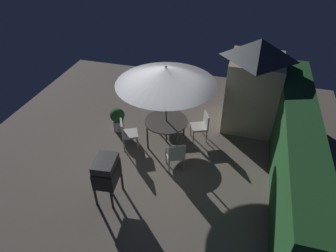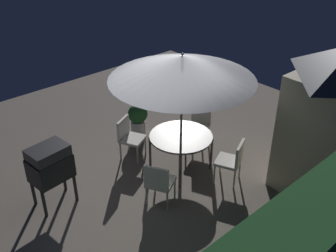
# 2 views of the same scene
# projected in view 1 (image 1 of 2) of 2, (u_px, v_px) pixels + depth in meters

# --- Properties ---
(ground_plane) EXTENTS (11.00, 11.00, 0.00)m
(ground_plane) POSITION_uv_depth(u_px,v_px,m) (158.00, 156.00, 8.72)
(ground_plane) COLOR #6B6056
(hedge_backdrop) EXTENTS (6.69, 0.80, 1.96)m
(hedge_backdrop) POSITION_uv_depth(u_px,v_px,m) (294.00, 152.00, 7.39)
(hedge_backdrop) COLOR #1E4C23
(hedge_backdrop) RESTS_ON ground
(garden_shed) EXTENTS (1.73, 1.66, 2.88)m
(garden_shed) POSITION_uv_depth(u_px,v_px,m) (254.00, 84.00, 9.19)
(garden_shed) COLOR #C6B793
(garden_shed) RESTS_ON ground
(patio_table) EXTENTS (1.27, 1.27, 0.78)m
(patio_table) POSITION_uv_depth(u_px,v_px,m) (166.00, 122.00, 8.84)
(patio_table) COLOR #47423D
(patio_table) RESTS_ON ground
(patio_umbrella) EXTENTS (2.74, 2.74, 2.51)m
(patio_umbrella) POSITION_uv_depth(u_px,v_px,m) (166.00, 76.00, 7.95)
(patio_umbrella) COLOR #4C4C51
(patio_umbrella) RESTS_ON ground
(bbq_grill) EXTENTS (0.75, 0.57, 1.20)m
(bbq_grill) POSITION_uv_depth(u_px,v_px,m) (106.00, 172.00, 7.02)
(bbq_grill) COLOR black
(bbq_grill) RESTS_ON ground
(chair_near_shed) EXTENTS (0.63, 0.62, 0.90)m
(chair_near_shed) POSITION_uv_depth(u_px,v_px,m) (176.00, 154.00, 8.00)
(chair_near_shed) COLOR silver
(chair_near_shed) RESTS_ON ground
(chair_far_side) EXTENTS (0.61, 0.61, 0.90)m
(chair_far_side) POSITION_uv_depth(u_px,v_px,m) (202.00, 125.00, 9.09)
(chair_far_side) COLOR silver
(chair_far_side) RESTS_ON ground
(chair_toward_hedge) EXTENTS (0.61, 0.61, 0.90)m
(chair_toward_hedge) POSITION_uv_depth(u_px,v_px,m) (162.00, 109.00, 9.81)
(chair_toward_hedge) COLOR silver
(chair_toward_hedge) RESTS_ON ground
(chair_toward_house) EXTENTS (0.62, 0.62, 0.90)m
(chair_toward_house) POSITION_uv_depth(u_px,v_px,m) (127.00, 132.00, 8.78)
(chair_toward_house) COLOR silver
(chair_toward_house) RESTS_ON ground
(potted_plant_by_shed) EXTENTS (0.46, 0.46, 0.78)m
(potted_plant_by_shed) POSITION_uv_depth(u_px,v_px,m) (118.00, 118.00, 9.51)
(potted_plant_by_shed) COLOR silver
(potted_plant_by_shed) RESTS_ON ground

